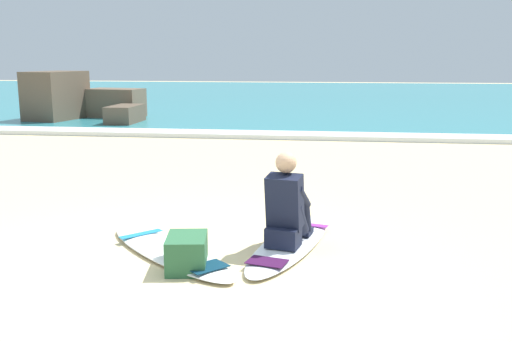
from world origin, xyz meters
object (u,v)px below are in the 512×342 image
Objects in this scene: surfboard_main at (290,243)px; beach_bag at (187,253)px; surfer_seated at (287,209)px; surfboard_spare_near at (169,251)px.

beach_bag is at bearing -139.36° from surfboard_main.
beach_bag is at bearing -142.44° from surfer_seated.
surfer_seated reaches higher than beach_bag.
surfer_seated is at bearing 37.56° from beach_bag.
surfboard_main is 1.18× the size of surfboard_spare_near.
beach_bag is (-0.87, -0.67, -0.28)m from surfer_seated.
surfboard_main is at bearing 74.10° from surfer_seated.
surfboard_spare_near is 3.92× the size of beach_bag.
beach_bag reaches higher than surfboard_main.
surfboard_main is at bearing 40.64° from beach_bag.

